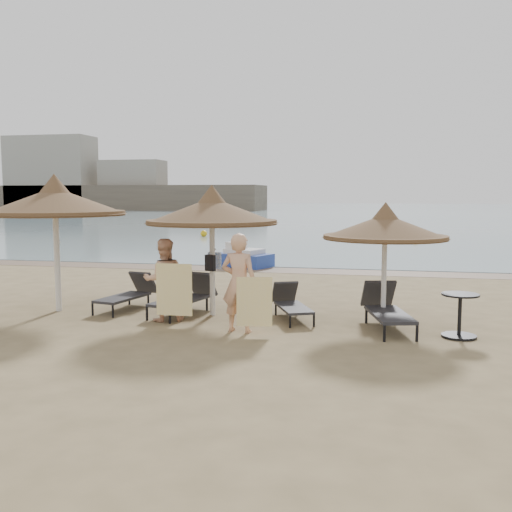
{
  "coord_description": "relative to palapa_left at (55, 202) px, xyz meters",
  "views": [
    {
      "loc": [
        2.76,
        -9.87,
        2.61
      ],
      "look_at": [
        0.42,
        1.2,
        1.38
      ],
      "focal_mm": 40.0,
      "sensor_mm": 36.0,
      "label": 1
    }
  ],
  "objects": [
    {
      "name": "person_left",
      "position": [
        2.69,
        -0.46,
        -1.44
      ],
      "size": [
        1.08,
        0.93,
        1.98
      ],
      "primitive_type": "imported",
      "rotation": [
        0.0,
        0.0,
        3.59
      ],
      "color": "#E2A47D",
      "rests_on": "ground"
    },
    {
      "name": "far_shore",
      "position": [
        -20.92,
        76.29,
        0.47
      ],
      "size": [
        150.0,
        54.8,
        12.0
      ],
      "color": "brown",
      "rests_on": "ground"
    },
    {
      "name": "side_table",
      "position": [
        8.47,
        -0.64,
        -2.05
      ],
      "size": [
        0.67,
        0.67,
        0.81
      ],
      "rotation": [
        0.0,
        0.0,
        -0.15
      ],
      "color": "black",
      "rests_on": "ground"
    },
    {
      "name": "person_right",
      "position": [
        4.43,
        -1.06,
        -1.34
      ],
      "size": [
        1.07,
        0.76,
        2.19
      ],
      "primitive_type": "imported",
      "rotation": [
        0.0,
        0.0,
        3.03
      ],
      "color": "#E2A47D",
      "rests_on": "ground"
    },
    {
      "name": "palapa_left",
      "position": [
        0.0,
        0.0,
        0.0
      ],
      "size": [
        3.09,
        3.09,
        3.06
      ],
      "rotation": [
        0.0,
        0.0,
        0.12
      ],
      "color": "silver",
      "rests_on": "ground"
    },
    {
      "name": "buoy_left",
      "position": [
        -3.41,
        22.02,
        -2.24
      ],
      "size": [
        0.4,
        0.4,
        0.4
      ],
      "primitive_type": "sphere",
      "color": "gold",
      "rests_on": "ground"
    },
    {
      "name": "lounger_far_left",
      "position": [
        1.43,
        0.58,
        -2.08
      ],
      "size": [
        0.92,
        1.85,
        0.79
      ],
      "rotation": [
        0.0,
        0.0,
        -0.2
      ],
      "color": "black",
      "rests_on": "ground"
    },
    {
      "name": "palapa_right",
      "position": [
        7.12,
        0.15,
        -0.48
      ],
      "size": [
        2.48,
        2.48,
        2.46
      ],
      "rotation": [
        0.0,
        0.0,
        0.06
      ],
      "color": "silver",
      "rests_on": "ground"
    },
    {
      "name": "wet_sand_strip",
      "position": [
        4.18,
        7.86,
        -2.43
      ],
      "size": [
        200.0,
        1.6,
        0.01
      ],
      "primitive_type": "cube",
      "color": "brown",
      "rests_on": "ground"
    },
    {
      "name": "lounger_far_right",
      "position": [
        7.17,
        -0.17,
        -2.05
      ],
      "size": [
        1.08,
        2.03,
        0.87
      ],
      "rotation": [
        0.0,
        0.0,
        0.24
      ],
      "color": "black",
      "rests_on": "ground"
    },
    {
      "name": "ground",
      "position": [
        4.18,
        -1.54,
        -2.44
      ],
      "size": [
        160.0,
        160.0,
        0.0
      ],
      "primitive_type": "plane",
      "color": "#8A7650",
      "rests_on": "ground"
    },
    {
      "name": "bag_patterned",
      "position": [
        3.51,
        0.48,
        -1.27
      ],
      "size": [
        0.29,
        0.12,
        0.36
      ],
      "rotation": [
        0.0,
        0.0,
        -0.1
      ],
      "color": "white",
      "rests_on": "ground"
    },
    {
      "name": "buoy_extra",
      "position": [
        9.1,
        21.34,
        -2.28
      ],
      "size": [
        0.31,
        0.31,
        0.31
      ],
      "primitive_type": "sphere",
      "color": "gold",
      "rests_on": "ground"
    },
    {
      "name": "lounger_near_left",
      "position": [
        2.87,
        0.38,
        -2.05
      ],
      "size": [
        1.09,
        2.0,
        0.85
      ],
      "rotation": [
        0.0,
        0.0,
        -0.25
      ],
      "color": "black",
      "rests_on": "ground"
    },
    {
      "name": "pedal_boat",
      "position": [
        2.28,
        8.5,
        -2.11
      ],
      "size": [
        2.2,
        1.8,
        0.89
      ],
      "rotation": [
        0.0,
        0.0,
        -0.41
      ],
      "color": "#233D9C",
      "rests_on": "ground"
    },
    {
      "name": "bag_dark",
      "position": [
        3.51,
        0.14,
        -1.28
      ],
      "size": [
        0.25,
        0.17,
        0.34
      ],
      "rotation": [
        0.0,
        0.0,
        -0.43
      ],
      "color": "black",
      "rests_on": "ground"
    },
    {
      "name": "towel_left",
      "position": [
        3.04,
        -0.81,
        -1.71
      ],
      "size": [
        0.75,
        0.03,
        1.04
      ],
      "rotation": [
        0.0,
        0.0,
        0.01
      ],
      "color": "yellow",
      "rests_on": "ground"
    },
    {
      "name": "towel_right",
      "position": [
        4.78,
        -1.31,
        -1.8
      ],
      "size": [
        0.66,
        0.12,
        0.92
      ],
      "rotation": [
        0.0,
        0.0,
        0.15
      ],
      "color": "yellow",
      "rests_on": "ground"
    },
    {
      "name": "sea",
      "position": [
        4.18,
        78.46,
        -2.42
      ],
      "size": [
        200.0,
        140.0,
        0.03
      ],
      "primitive_type": "cube",
      "color": "slate",
      "rests_on": "ground"
    },
    {
      "name": "lounger_near_right",
      "position": [
        5.21,
        0.33,
        -2.11
      ],
      "size": [
        1.13,
        1.69,
        0.72
      ],
      "rotation": [
        0.0,
        0.0,
        0.41
      ],
      "color": "black",
      "rests_on": "ground"
    },
    {
      "name": "palapa_center",
      "position": [
        3.51,
        0.3,
        -0.2
      ],
      "size": [
        2.84,
        2.84,
        2.81
      ],
      "rotation": [
        0.0,
        0.0,
        -0.21
      ],
      "color": "silver",
      "rests_on": "ground"
    },
    {
      "name": "buoy_mid",
      "position": [
        8.16,
        30.11,
        -2.28
      ],
      "size": [
        0.32,
        0.32,
        0.32
      ],
      "primitive_type": "sphere",
      "color": "gold",
      "rests_on": "ground"
    }
  ]
}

